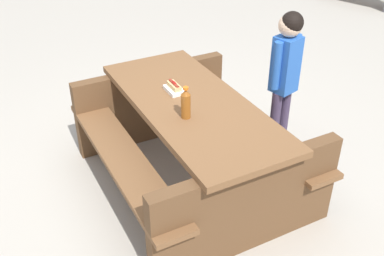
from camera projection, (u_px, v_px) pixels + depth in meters
ground_plane at (192, 182)px, 3.76m from camera, size 30.00×30.00×0.00m
picnic_table at (192, 137)px, 3.52m from camera, size 2.12×1.86×0.75m
soda_bottle at (186, 104)px, 3.12m from camera, size 0.07×0.07×0.24m
hotdog_tray at (174, 88)px, 3.48m from camera, size 0.20×0.16×0.08m
child_in_coat at (286, 65)px, 3.77m from camera, size 0.20×0.31×1.26m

